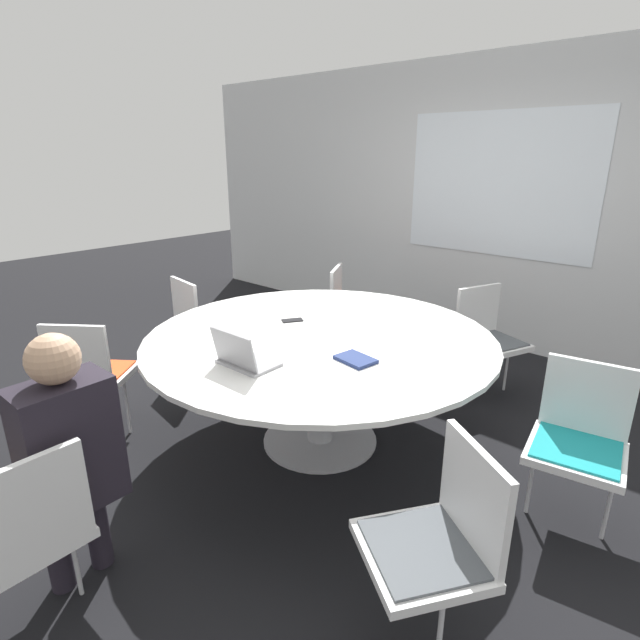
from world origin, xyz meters
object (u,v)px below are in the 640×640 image
at_px(chair_0, 22,530).
at_px(chair_5, 200,318).
at_px(chair_1, 439,534).
at_px(person_0, 68,449).
at_px(chair_2, 580,434).
at_px(spiral_notebook, 356,359).
at_px(chair_3, 487,333).
at_px(chair_6, 90,369).
at_px(chair_4, 350,305).
at_px(laptop, 242,357).
at_px(cell_phone, 292,320).

bearing_deg(chair_0, chair_5, 38.30).
distance_m(chair_1, person_0, 1.50).
distance_m(chair_2, spiral_notebook, 1.18).
distance_m(chair_0, chair_2, 2.50).
xyz_separation_m(chair_1, person_0, (-1.26, -0.78, 0.20)).
bearing_deg(chair_0, person_0, 18.98).
height_order(chair_3, chair_5, same).
distance_m(chair_1, spiral_notebook, 1.09).
xyz_separation_m(chair_5, chair_6, (0.34, -1.10, 0.00)).
height_order(chair_0, chair_2, same).
bearing_deg(chair_4, chair_1, 16.36).
xyz_separation_m(chair_1, chair_6, (-2.43, -0.18, 0.00)).
relative_size(chair_2, person_0, 0.71).
bearing_deg(chair_6, chair_5, 69.90).
relative_size(laptop, cell_phone, 2.04).
bearing_deg(chair_6, chair_3, 18.06).
height_order(chair_3, spiral_notebook, chair_3).
bearing_deg(chair_2, chair_5, -6.10).
relative_size(laptop, spiral_notebook, 1.38).
relative_size(person_0, laptop, 3.77).
distance_m(chair_1, chair_4, 2.91).
bearing_deg(laptop, chair_3, -104.33).
xyz_separation_m(chair_2, spiral_notebook, (-1.05, -0.48, 0.26)).
distance_m(chair_0, chair_4, 3.20).
bearing_deg(spiral_notebook, chair_3, 87.18).
distance_m(laptop, spiral_notebook, 0.61).
relative_size(chair_0, chair_3, 1.00).
bearing_deg(spiral_notebook, laptop, -131.28).
distance_m(chair_4, spiral_notebook, 1.90).
height_order(chair_0, chair_5, same).
bearing_deg(person_0, chair_3, -10.25).
height_order(person_0, cell_phone, person_0).
relative_size(chair_0, person_0, 0.71).
distance_m(person_0, spiral_notebook, 1.44).
relative_size(chair_1, person_0, 0.71).
relative_size(chair_2, chair_4, 1.00).
height_order(chair_2, cell_phone, chair_2).
height_order(chair_6, laptop, laptop).
bearing_deg(chair_6, chair_1, -32.99).
relative_size(chair_6, person_0, 0.71).
height_order(chair_5, spiral_notebook, chair_5).
bearing_deg(person_0, spiral_notebook, -17.25).
distance_m(laptop, cell_phone, 0.79).
bearing_deg(chair_2, person_0, 42.85).
xyz_separation_m(chair_3, person_0, (-0.48, -2.97, 0.20)).
height_order(chair_3, chair_4, same).
xyz_separation_m(chair_0, spiral_notebook, (0.31, 1.62, 0.26)).
xyz_separation_m(chair_0, chair_6, (-1.25, 0.83, 0.00)).
height_order(chair_3, chair_6, same).
bearing_deg(chair_0, chair_1, -50.30).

